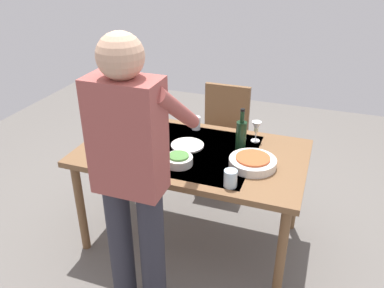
# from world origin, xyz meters

# --- Properties ---
(ground_plane) EXTENTS (6.00, 6.00, 0.00)m
(ground_plane) POSITION_xyz_m (0.00, 0.00, 0.00)
(ground_plane) COLOR #66605B
(dining_table) EXTENTS (1.54, 0.88, 0.75)m
(dining_table) POSITION_xyz_m (0.00, 0.00, 0.68)
(dining_table) COLOR brown
(dining_table) RESTS_ON ground_plane
(chair_near) EXTENTS (0.40, 0.40, 0.91)m
(chair_near) POSITION_xyz_m (-0.00, -0.82, 0.53)
(chair_near) COLOR #523019
(chair_near) RESTS_ON ground_plane
(person_server) EXTENTS (0.42, 0.61, 1.69)m
(person_server) POSITION_xyz_m (0.08, 0.70, 0.96)
(person_server) COLOR #2D2D38
(person_server) RESTS_ON ground_plane
(wine_bottle) EXTENTS (0.07, 0.07, 0.30)m
(wine_bottle) POSITION_xyz_m (-0.30, -0.14, 0.86)
(wine_bottle) COLOR black
(wine_bottle) RESTS_ON dining_table
(wine_glass_left) EXTENTS (0.07, 0.07, 0.15)m
(wine_glass_left) POSITION_xyz_m (-0.38, -0.29, 0.86)
(wine_glass_left) COLOR white
(wine_glass_left) RESTS_ON dining_table
(water_cup_near_left) EXTENTS (0.07, 0.07, 0.10)m
(water_cup_near_left) POSITION_xyz_m (0.09, -0.33, 0.80)
(water_cup_near_left) COLOR silver
(water_cup_near_left) RESTS_ON dining_table
(water_cup_near_right) EXTENTS (0.06, 0.06, 0.10)m
(water_cup_near_right) POSITION_xyz_m (0.57, -0.24, 0.80)
(water_cup_near_right) COLOR silver
(water_cup_near_right) RESTS_ON dining_table
(water_cup_far_left) EXTENTS (0.08, 0.08, 0.10)m
(water_cup_far_left) POSITION_xyz_m (-0.36, 0.34, 0.80)
(water_cup_far_left) COLOR silver
(water_cup_far_left) RESTS_ON dining_table
(serving_bowl_pasta) EXTENTS (0.30, 0.30, 0.07)m
(serving_bowl_pasta) POSITION_xyz_m (-0.43, 0.07, 0.79)
(serving_bowl_pasta) COLOR silver
(serving_bowl_pasta) RESTS_ON dining_table
(side_bowl_salad) EXTENTS (0.18, 0.18, 0.07)m
(side_bowl_salad) POSITION_xyz_m (0.02, 0.20, 0.79)
(side_bowl_salad) COLOR silver
(side_bowl_salad) RESTS_ON dining_table
(dinner_plate_near) EXTENTS (0.23, 0.23, 0.01)m
(dinner_plate_near) POSITION_xyz_m (0.05, -0.05, 0.76)
(dinner_plate_near) COLOR silver
(dinner_plate_near) RESTS_ON dining_table
(dinner_plate_far) EXTENTS (0.23, 0.23, 0.01)m
(dinner_plate_far) POSITION_xyz_m (0.51, -0.04, 0.76)
(dinner_plate_far) COLOR silver
(dinner_plate_far) RESTS_ON dining_table
(table_knife) EXTENTS (0.07, 0.20, 0.00)m
(table_knife) POSITION_xyz_m (0.25, 0.29, 0.75)
(table_knife) COLOR silver
(table_knife) RESTS_ON dining_table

